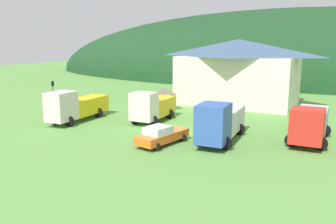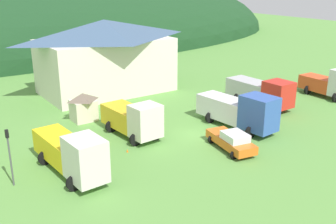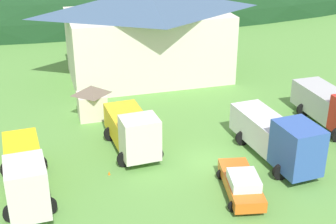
% 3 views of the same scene
% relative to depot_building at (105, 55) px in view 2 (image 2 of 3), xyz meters
% --- Properties ---
extents(ground_plane, '(200.00, 200.00, 0.00)m').
position_rel_depot_building_xyz_m(ground_plane, '(-0.22, -17.81, -4.58)').
color(ground_plane, '#5B9342').
extents(forested_hill_backdrop, '(138.16, 60.00, 32.84)m').
position_rel_depot_building_xyz_m(forested_hill_backdrop, '(-0.22, 45.05, -4.58)').
color(forested_hill_backdrop, '#193D1E').
rests_on(forested_hill_backdrop, ground).
extents(depot_building, '(16.46, 9.88, 8.88)m').
position_rel_depot_building_xyz_m(depot_building, '(0.00, 0.00, 0.00)').
color(depot_building, silver).
rests_on(depot_building, ground).
extents(play_shed_cream, '(2.47, 2.23, 2.84)m').
position_rel_depot_building_xyz_m(play_shed_cream, '(-6.77, -8.42, -3.11)').
color(play_shed_cream, beige).
rests_on(play_shed_cream, ground).
extents(flatbed_truck_yellow, '(3.30, 8.50, 3.53)m').
position_rel_depot_building_xyz_m(flatbed_truck_yellow, '(-12.14, -18.87, -2.84)').
color(flatbed_truck_yellow, silver).
rests_on(flatbed_truck_yellow, ground).
extents(heavy_rig_striped, '(3.51, 6.81, 3.43)m').
position_rel_depot_building_xyz_m(heavy_rig_striped, '(-4.78, -14.94, -2.89)').
color(heavy_rig_striped, silver).
rests_on(heavy_rig_striped, ground).
extents(box_truck_blue, '(3.56, 8.61, 3.67)m').
position_rel_depot_building_xyz_m(box_truck_blue, '(4.45, -18.98, -2.74)').
color(box_truck_blue, '#3356AD').
rests_on(box_truck_blue, ground).
extents(crane_truck_red, '(3.43, 8.02, 3.30)m').
position_rel_depot_building_xyz_m(crane_truck_red, '(11.26, -15.36, -2.86)').
color(crane_truck_red, red).
rests_on(crane_truck_red, ground).
extents(heavy_rig_white, '(3.31, 6.67, 3.65)m').
position_rel_depot_building_xyz_m(heavy_rig_white, '(20.58, -17.71, -2.82)').
color(heavy_rig_white, white).
rests_on(heavy_rig_white, ground).
extents(service_pickup_orange, '(2.90, 5.41, 1.66)m').
position_rel_depot_building_xyz_m(service_pickup_orange, '(0.41, -22.14, -3.75)').
color(service_pickup_orange, orange).
rests_on(service_pickup_orange, ground).
extents(traffic_light_west, '(0.20, 0.32, 4.13)m').
position_rel_depot_building_xyz_m(traffic_light_west, '(-16.15, -17.97, -2.04)').
color(traffic_light_west, '#4C4C51').
rests_on(traffic_light_west, ground).
extents(traffic_cone_near_pickup, '(0.36, 0.36, 0.52)m').
position_rel_depot_building_xyz_m(traffic_cone_near_pickup, '(-6.97, -17.63, -4.58)').
color(traffic_cone_near_pickup, orange).
rests_on(traffic_cone_near_pickup, ground).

